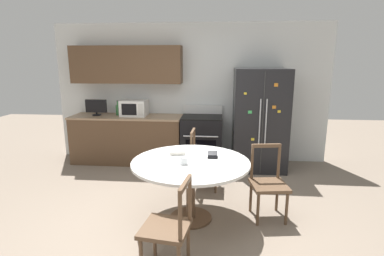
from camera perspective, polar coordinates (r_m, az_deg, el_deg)
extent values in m
plane|color=gray|center=(3.70, -4.50, -18.56)|extent=(14.00, 14.00, 0.00)
cube|color=silver|center=(5.82, -0.34, 6.67)|extent=(5.20, 0.10, 2.60)
cube|color=brown|center=(5.80, -12.37, 11.71)|extent=(2.06, 0.34, 0.68)
cube|color=brown|center=(5.86, -12.13, -2.21)|extent=(2.06, 0.62, 0.86)
cube|color=#997A5B|center=(5.76, -12.34, 2.12)|extent=(2.09, 0.64, 0.03)
cube|color=black|center=(5.45, 12.75, 1.59)|extent=(0.92, 0.78, 1.78)
cube|color=#333333|center=(5.06, 13.31, 0.73)|extent=(0.01, 0.01, 1.71)
cylinder|color=silver|center=(5.04, 12.79, 1.20)|extent=(0.02, 0.02, 0.75)
cylinder|color=silver|center=(5.05, 13.91, 1.18)|extent=(0.02, 0.02, 0.75)
cube|color=yellow|center=(5.07, 16.26, 3.04)|extent=(0.05, 0.02, 0.04)
cube|color=#3FB259|center=(5.00, 10.98, 2.99)|extent=(0.06, 0.01, 0.05)
cube|color=orange|center=(5.00, 15.74, 7.91)|extent=(0.07, 0.03, 0.06)
cube|color=yellow|center=(5.10, 11.49, -2.11)|extent=(0.05, 0.01, 0.04)
cube|color=yellow|center=(4.95, 10.12, 6.50)|extent=(0.04, 0.02, 0.04)
cube|color=orange|center=(5.04, 15.38, 3.85)|extent=(0.06, 0.02, 0.05)
cube|color=black|center=(5.57, 1.87, -2.51)|extent=(0.74, 0.64, 0.90)
cube|color=black|center=(5.29, 1.66, -4.38)|extent=(0.53, 0.01, 0.40)
cylinder|color=silver|center=(5.19, 1.66, -1.61)|extent=(0.61, 0.02, 0.02)
cube|color=black|center=(5.47, 1.91, 2.14)|extent=(0.74, 0.64, 0.02)
cube|color=white|center=(5.74, 2.09, 3.56)|extent=(0.74, 0.06, 0.16)
cube|color=white|center=(5.72, -10.96, 3.78)|extent=(0.48, 0.37, 0.29)
cube|color=black|center=(5.56, -11.91, 3.47)|extent=(0.28, 0.01, 0.21)
cube|color=silver|center=(5.50, -9.78, 3.46)|extent=(0.10, 0.01, 0.21)
cylinder|color=black|center=(5.95, -17.69, 2.40)|extent=(0.16, 0.16, 0.02)
cylinder|color=black|center=(5.94, -17.71, 2.68)|extent=(0.03, 0.03, 0.04)
cube|color=black|center=(5.92, -17.80, 4.03)|extent=(0.40, 0.05, 0.24)
cylinder|color=#2D6B38|center=(5.85, -13.91, 3.32)|extent=(0.08, 0.08, 0.19)
cylinder|color=#2D6B38|center=(5.83, -13.98, 4.60)|extent=(0.03, 0.03, 0.07)
cylinder|color=#262626|center=(5.83, -14.00, 5.02)|extent=(0.04, 0.04, 0.01)
cylinder|color=white|center=(3.58, -0.26, -6.56)|extent=(1.41, 1.41, 0.03)
cylinder|color=brown|center=(3.72, -0.26, -11.85)|extent=(0.11, 0.11, 0.69)
cylinder|color=brown|center=(3.88, -0.25, -16.68)|extent=(0.52, 0.52, 0.03)
cube|color=brown|center=(2.88, -5.11, -18.50)|extent=(0.47, 0.47, 0.04)
cylinder|color=brown|center=(3.18, -7.13, -19.95)|extent=(0.04, 0.04, 0.41)
cylinder|color=brown|center=(3.10, -0.72, -20.88)|extent=(0.04, 0.04, 0.41)
cylinder|color=brown|center=(2.56, -2.29, -16.32)|extent=(0.04, 0.04, 0.45)
cylinder|color=brown|center=(2.86, -0.41, -13.06)|extent=(0.04, 0.04, 0.45)
cube|color=brown|center=(2.62, -1.31, -10.62)|extent=(0.08, 0.35, 0.04)
cube|color=brown|center=(4.56, 2.52, -6.29)|extent=(0.44, 0.44, 0.04)
cylinder|color=brown|center=(4.79, 4.75, -8.23)|extent=(0.04, 0.04, 0.41)
cylinder|color=brown|center=(4.47, 4.54, -9.81)|extent=(0.04, 0.04, 0.41)
cylinder|color=brown|center=(4.82, 0.61, -8.07)|extent=(0.04, 0.04, 0.41)
cylinder|color=brown|center=(4.50, 0.09, -9.62)|extent=(0.04, 0.04, 0.41)
cylinder|color=brown|center=(4.67, 0.42, -2.67)|extent=(0.04, 0.04, 0.45)
cylinder|color=brown|center=(4.34, -0.13, -3.87)|extent=(0.04, 0.04, 0.45)
cube|color=brown|center=(4.46, 0.16, -0.71)|extent=(0.05, 0.35, 0.04)
cube|color=brown|center=(3.83, 14.45, -10.53)|extent=(0.48, 0.48, 0.04)
cylinder|color=brown|center=(3.83, 17.58, -14.44)|extent=(0.04, 0.04, 0.41)
cylinder|color=brown|center=(3.73, 12.45, -14.91)|extent=(0.04, 0.04, 0.41)
cylinder|color=brown|center=(4.12, 15.89, -12.32)|extent=(0.04, 0.04, 0.41)
cylinder|color=brown|center=(4.03, 11.13, -12.67)|extent=(0.04, 0.04, 0.41)
cylinder|color=brown|center=(3.97, 16.22, -6.05)|extent=(0.04, 0.04, 0.45)
cylinder|color=brown|center=(3.87, 11.37, -6.26)|extent=(0.04, 0.04, 0.45)
cube|color=brown|center=(3.85, 13.99, -3.27)|extent=(0.35, 0.09, 0.04)
cylinder|color=silver|center=(3.46, -1.61, -6.21)|extent=(0.09, 0.09, 0.09)
cylinder|color=#8C4C99|center=(3.47, -1.61, -6.52)|extent=(0.08, 0.08, 0.05)
cylinder|color=silver|center=(3.79, -2.74, -4.79)|extent=(0.19, 0.07, 0.05)
cube|color=black|center=(3.69, 3.93, -5.48)|extent=(0.12, 0.10, 0.03)
cube|color=black|center=(3.71, 3.94, -4.95)|extent=(0.12, 0.10, 0.06)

